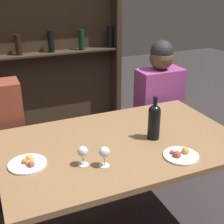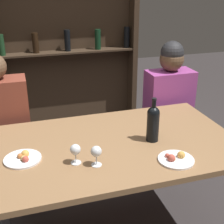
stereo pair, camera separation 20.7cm
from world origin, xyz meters
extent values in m
cube|color=olive|center=(0.00, 0.00, 0.73)|extent=(1.53, 0.95, 0.04)
cylinder|color=#2D2D30|center=(-0.71, 0.42, 0.36)|extent=(0.04, 0.04, 0.71)
cylinder|color=#2D2D30|center=(0.71, 0.42, 0.36)|extent=(0.04, 0.04, 0.71)
cube|color=#38281C|center=(0.00, 1.93, 0.95)|extent=(1.57, 0.02, 1.91)
cube|color=#38281C|center=(0.79, 1.82, 0.95)|extent=(0.06, 0.18, 1.91)
cube|color=#38281C|center=(0.00, 1.82, 0.95)|extent=(1.49, 0.18, 0.02)
cylinder|color=#19381E|center=(-0.70, 1.82, 1.07)|extent=(0.07, 0.07, 0.22)
cylinder|color=black|center=(-0.35, 1.83, 1.07)|extent=(0.07, 0.07, 0.22)
cylinder|color=black|center=(0.00, 1.83, 1.08)|extent=(0.07, 0.07, 0.23)
cylinder|color=black|center=(0.35, 1.82, 1.07)|extent=(0.07, 0.07, 0.23)
cylinder|color=black|center=(0.70, 1.82, 1.08)|extent=(0.07, 0.07, 0.24)
cylinder|color=black|center=(0.21, -0.04, 0.85)|extent=(0.08, 0.08, 0.19)
sphere|color=black|center=(0.21, -0.04, 0.94)|extent=(0.08, 0.08, 0.08)
cylinder|color=black|center=(0.21, -0.04, 0.99)|extent=(0.03, 0.03, 0.09)
cylinder|color=black|center=(0.21, -0.04, 1.04)|extent=(0.03, 0.03, 0.01)
cylinder|color=silver|center=(-0.31, -0.17, 0.75)|extent=(0.06, 0.06, 0.00)
cylinder|color=silver|center=(-0.31, -0.17, 0.79)|extent=(0.01, 0.01, 0.07)
sphere|color=silver|center=(-0.31, -0.17, 0.84)|extent=(0.06, 0.06, 0.06)
cylinder|color=silver|center=(-0.20, -0.22, 0.75)|extent=(0.06, 0.06, 0.00)
cylinder|color=silver|center=(-0.20, -0.22, 0.79)|extent=(0.01, 0.01, 0.07)
sphere|color=silver|center=(-0.20, -0.22, 0.84)|extent=(0.06, 0.06, 0.06)
cylinder|color=white|center=(-0.60, -0.04, 0.76)|extent=(0.22, 0.22, 0.01)
sphere|color=#C67038|center=(-0.61, -0.03, 0.77)|extent=(0.03, 0.03, 0.03)
sphere|color=#B74C3D|center=(-0.58, -0.08, 0.77)|extent=(0.04, 0.04, 0.04)
sphere|color=#E5BC66|center=(-0.59, -0.06, 0.77)|extent=(0.03, 0.03, 0.03)
sphere|color=gold|center=(-0.58, -0.02, 0.78)|extent=(0.05, 0.05, 0.05)
cylinder|color=white|center=(0.25, -0.31, 0.76)|extent=(0.21, 0.21, 0.01)
sphere|color=#B74C3D|center=(0.21, -0.32, 0.78)|extent=(0.05, 0.05, 0.05)
sphere|color=#E5BC66|center=(0.22, -0.32, 0.77)|extent=(0.03, 0.03, 0.03)
sphere|color=gold|center=(0.28, -0.30, 0.78)|extent=(0.05, 0.05, 0.05)
sphere|color=#B74C3D|center=(0.21, -0.28, 0.77)|extent=(0.03, 0.03, 0.03)
cube|color=#26262B|center=(-0.73, 0.66, 0.23)|extent=(0.39, 0.22, 0.45)
cube|color=brown|center=(-0.73, 0.66, 0.74)|extent=(0.43, 0.22, 0.59)
cube|color=#26262B|center=(0.69, 0.66, 0.23)|extent=(0.37, 0.22, 0.45)
cube|color=#9E3F8C|center=(0.69, 0.66, 0.72)|extent=(0.41, 0.22, 0.53)
sphere|color=brown|center=(0.69, 0.66, 1.09)|extent=(0.21, 0.21, 0.21)
sphere|color=#262628|center=(0.69, 0.66, 1.14)|extent=(0.20, 0.20, 0.20)
camera|label=1|loc=(-0.76, -1.60, 1.72)|focal=50.00mm
camera|label=2|loc=(-0.56, -1.67, 1.72)|focal=50.00mm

